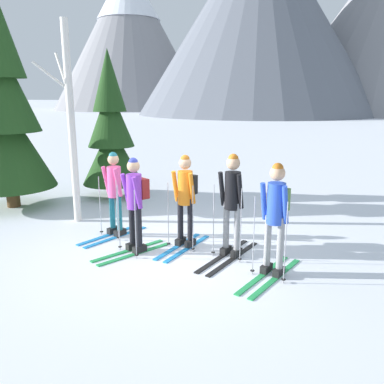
{
  "coord_description": "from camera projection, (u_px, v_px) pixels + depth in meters",
  "views": [
    {
      "loc": [
        2.92,
        -6.37,
        2.83
      ],
      "look_at": [
        0.29,
        0.43,
        1.05
      ],
      "focal_mm": 37.11,
      "sensor_mm": 36.0,
      "label": 1
    }
  ],
  "objects": [
    {
      "name": "birch_tree_tall",
      "position": [
        71.0,
        123.0,
        8.68
      ],
      "size": [
        0.7,
        0.74,
        4.39
      ],
      "color": "silver",
      "rests_on": "ground"
    },
    {
      "name": "mountain_ridge_distant",
      "position": [
        383.0,
        14.0,
        59.3
      ],
      "size": [
        114.07,
        51.4,
        29.69
      ],
      "color": "gray",
      "rests_on": "ground"
    },
    {
      "name": "skier_in_pink",
      "position": [
        114.0,
        190.0,
        8.03
      ],
      "size": [
        0.79,
        1.61,
        1.74
      ],
      "color": "#1E84D1",
      "rests_on": "ground"
    },
    {
      "name": "pine_tree_mid",
      "position": [
        111.0,
        131.0,
        11.0
      ],
      "size": [
        1.68,
        1.68,
        4.06
      ],
      "color": "#51381E",
      "rests_on": "ground"
    },
    {
      "name": "ground_plane",
      "position": [
        169.0,
        250.0,
        7.47
      ],
      "size": [
        400.0,
        400.0,
        0.0
      ],
      "primitive_type": "plane",
      "color": "white"
    },
    {
      "name": "skier_in_blue",
      "position": [
        276.0,
        213.0,
        6.2
      ],
      "size": [
        0.76,
        1.75,
        1.84
      ],
      "color": "green",
      "rests_on": "ground"
    },
    {
      "name": "skier_in_orange",
      "position": [
        186.0,
        195.0,
        7.43
      ],
      "size": [
        0.6,
        1.58,
        1.78
      ],
      "color": "#1E84D1",
      "rests_on": "ground"
    },
    {
      "name": "skier_in_purple",
      "position": [
        135.0,
        199.0,
        7.17
      ],
      "size": [
        0.97,
        1.54,
        1.77
      ],
      "color": "green",
      "rests_on": "ground"
    },
    {
      "name": "pine_tree_near",
      "position": [
        3.0,
        109.0,
        9.79
      ],
      "size": [
        2.27,
        2.27,
        5.48
      ],
      "color": "#51381E",
      "rests_on": "ground"
    },
    {
      "name": "skier_in_black",
      "position": [
        232.0,
        200.0,
        6.95
      ],
      "size": [
        0.7,
        1.81,
        1.86
      ],
      "color": "black",
      "rests_on": "ground"
    }
  ]
}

